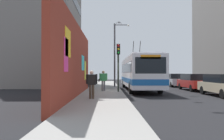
# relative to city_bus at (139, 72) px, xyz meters

# --- Properties ---
(ground_plane) EXTENTS (80.00, 80.00, 0.00)m
(ground_plane) POSITION_rel_city_bus_xyz_m (-3.23, 1.80, -1.77)
(ground_plane) COLOR black
(sidewalk_slab) EXTENTS (48.00, 3.20, 0.15)m
(sidewalk_slab) POSITION_rel_city_bus_xyz_m (-3.23, 3.40, -1.69)
(sidewalk_slab) COLOR gray
(sidewalk_slab) RESTS_ON ground_plane
(graffiti_wall) EXTENTS (15.40, 0.32, 4.94)m
(graffiti_wall) POSITION_rel_city_bus_xyz_m (-6.54, 5.15, 0.71)
(graffiti_wall) COLOR maroon
(graffiti_wall) RESTS_ON ground_plane
(building_far_left) EXTENTS (12.30, 7.70, 18.87)m
(building_far_left) POSITION_rel_city_bus_xyz_m (7.60, 11.00, 7.67)
(building_far_left) COLOR gray
(building_far_left) RESTS_ON ground_plane
(city_bus) EXTENTS (12.46, 2.61, 4.95)m
(city_bus) POSITION_rel_city_bus_xyz_m (0.00, 0.00, 0.00)
(city_bus) COLOR silver
(city_bus) RESTS_ON ground_plane
(parked_car_champagne) EXTENTS (4.82, 1.79, 1.58)m
(parked_car_champagne) POSITION_rel_city_bus_xyz_m (-5.96, -5.20, -0.93)
(parked_car_champagne) COLOR #C6B793
(parked_car_champagne) RESTS_ON ground_plane
(parked_car_red) EXTENTS (4.78, 1.86, 1.58)m
(parked_car_red) POSITION_rel_city_bus_xyz_m (-0.50, -5.20, -0.93)
(parked_car_red) COLOR #B21E19
(parked_car_red) RESTS_ON ground_plane
(parked_car_silver) EXTENTS (4.08, 1.86, 1.58)m
(parked_car_silver) POSITION_rel_city_bus_xyz_m (5.58, -5.20, -0.93)
(parked_car_silver) COLOR #B7B7BC
(parked_car_silver) RESTS_ON ground_plane
(pedestrian_near_wall) EXTENTS (0.22, 0.67, 1.65)m
(pedestrian_near_wall) POSITION_rel_city_bus_xyz_m (-8.69, 3.94, -0.65)
(pedestrian_near_wall) COLOR #3F3326
(pedestrian_near_wall) RESTS_ON sidewalk_slab
(pedestrian_midblock) EXTENTS (0.23, 0.76, 1.70)m
(pedestrian_midblock) POSITION_rel_city_bus_xyz_m (-2.71, 3.39, -0.62)
(pedestrian_midblock) COLOR #595960
(pedestrian_midblock) RESTS_ON sidewalk_slab
(traffic_light) EXTENTS (0.49, 0.28, 3.87)m
(traffic_light) POSITION_rel_city_bus_xyz_m (-3.69, 2.15, 1.00)
(traffic_light) COLOR #2D382D
(traffic_light) RESTS_ON sidewalk_slab
(street_lamp) EXTENTS (0.44, 1.72, 6.94)m
(street_lamp) POSITION_rel_city_bus_xyz_m (2.93, 2.07, 2.35)
(street_lamp) COLOR #4C4C51
(street_lamp) RESTS_ON sidewalk_slab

